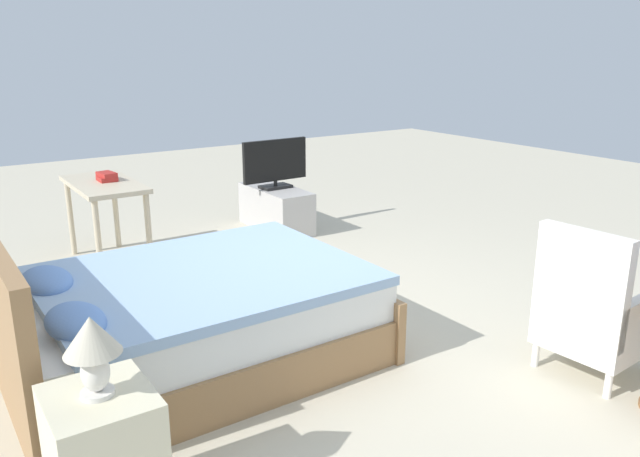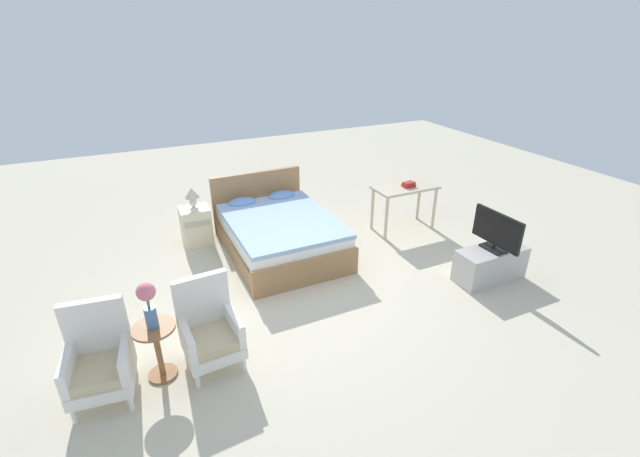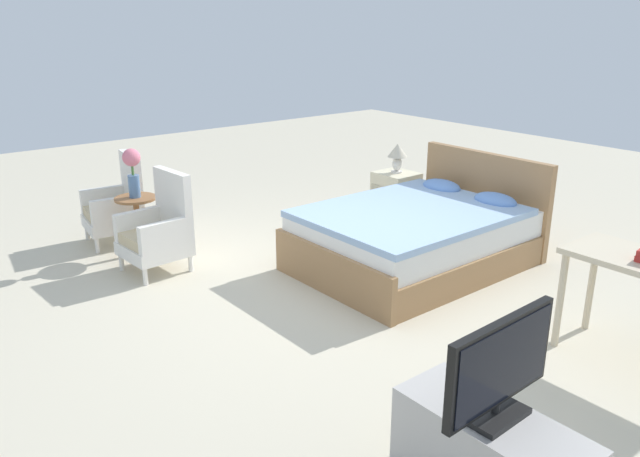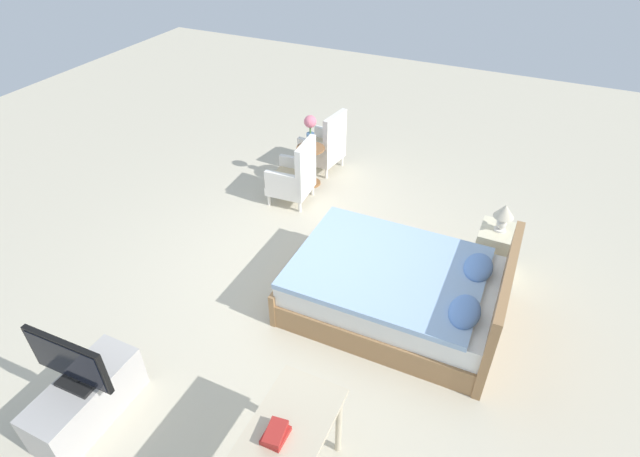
# 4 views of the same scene
# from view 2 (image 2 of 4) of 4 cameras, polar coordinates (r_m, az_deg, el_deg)

# --- Properties ---
(ground_plane) EXTENTS (16.00, 16.00, 0.00)m
(ground_plane) POSITION_cam_2_polar(r_m,az_deg,el_deg) (5.73, -1.73, -7.50)
(ground_plane) COLOR beige
(bed) EXTENTS (1.52, 2.13, 0.96)m
(bed) POSITION_cam_2_polar(r_m,az_deg,el_deg) (6.44, -5.58, -0.53)
(bed) COLOR #997047
(bed) RESTS_ON ground_plane
(armchair_by_window_left) EXTENTS (0.61, 0.61, 0.92)m
(armchair_by_window_left) POSITION_cam_2_polar(r_m,az_deg,el_deg) (4.52, -27.30, -15.43)
(armchair_by_window_left) COLOR white
(armchair_by_window_left) RESTS_ON ground_plane
(armchair_by_window_right) EXTENTS (0.58, 0.58, 0.92)m
(armchair_by_window_right) POSITION_cam_2_polar(r_m,az_deg,el_deg) (4.51, -14.49, -13.07)
(armchair_by_window_right) COLOR white
(armchair_by_window_right) RESTS_ON ground_plane
(side_table) EXTENTS (0.40, 0.40, 0.59)m
(side_table) POSITION_cam_2_polar(r_m,az_deg,el_deg) (4.49, -20.89, -14.35)
(side_table) COLOR #936038
(side_table) RESTS_ON ground_plane
(flower_vase) EXTENTS (0.17, 0.17, 0.48)m
(flower_vase) POSITION_cam_2_polar(r_m,az_deg,el_deg) (4.19, -21.98, -8.94)
(flower_vase) COLOR #4C709E
(flower_vase) RESTS_ON side_table
(nightstand) EXTENTS (0.44, 0.41, 0.58)m
(nightstand) POSITION_cam_2_polar(r_m,az_deg,el_deg) (6.92, -16.19, 0.37)
(nightstand) COLOR beige
(nightstand) RESTS_ON ground_plane
(table_lamp) EXTENTS (0.22, 0.22, 0.33)m
(table_lamp) POSITION_cam_2_polar(r_m,az_deg,el_deg) (6.73, -16.71, 4.28)
(table_lamp) COLOR silver
(table_lamp) RESTS_ON nightstand
(tv_stand) EXTENTS (0.96, 0.40, 0.45)m
(tv_stand) POSITION_cam_2_polar(r_m,az_deg,el_deg) (6.18, 21.74, -4.42)
(tv_stand) COLOR #B7B2AD
(tv_stand) RESTS_ON ground_plane
(tv_flatscreen) EXTENTS (0.21, 0.75, 0.51)m
(tv_flatscreen) POSITION_cam_2_polar(r_m,az_deg,el_deg) (5.96, 22.52, -0.33)
(tv_flatscreen) COLOR black
(tv_flatscreen) RESTS_ON tv_stand
(vanity_desk) EXTENTS (1.04, 0.52, 0.75)m
(vanity_desk) POSITION_cam_2_polar(r_m,az_deg,el_deg) (7.12, 11.24, 4.70)
(vanity_desk) COLOR beige
(vanity_desk) RESTS_ON ground_plane
(book_stack) EXTENTS (0.21, 0.15, 0.08)m
(book_stack) POSITION_cam_2_polar(r_m,az_deg,el_deg) (7.06, 11.74, 5.76)
(book_stack) COLOR #AD2823
(book_stack) RESTS_ON vanity_desk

